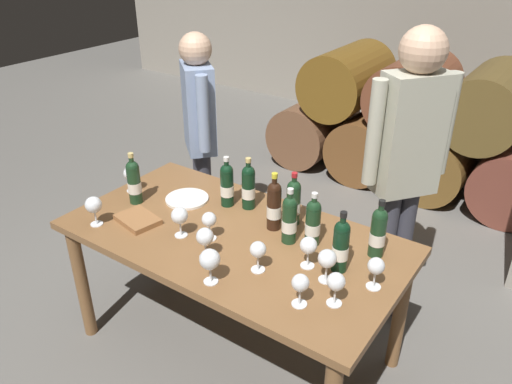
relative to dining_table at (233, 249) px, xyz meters
name	(u,v)px	position (x,y,z in m)	size (l,w,h in m)	color
ground_plane	(236,347)	(0.00, 0.00, -0.67)	(14.00, 14.00, 0.00)	#66635E
cellar_back_wall	(475,2)	(0.00, 4.20, 0.73)	(10.00, 0.24, 2.80)	gray
barrel_stack	(409,125)	(0.00, 2.60, -0.13)	(2.49, 0.90, 1.15)	brown
dining_table	(233,249)	(0.00, 0.00, 0.00)	(1.70, 0.90, 0.76)	brown
wine_bottle_0	(274,205)	(0.13, 0.17, 0.22)	(0.07, 0.07, 0.31)	black
wine_bottle_1	(293,202)	(0.19, 0.26, 0.22)	(0.07, 0.07, 0.29)	#19381E
wine_bottle_2	(341,245)	(0.56, 0.04, 0.22)	(0.07, 0.07, 0.30)	black
wine_bottle_3	(378,232)	(0.65, 0.24, 0.22)	(0.07, 0.07, 0.29)	#19381E
wine_bottle_4	(227,184)	(-0.20, 0.22, 0.22)	(0.07, 0.07, 0.29)	black
wine_bottle_5	(313,222)	(0.36, 0.15, 0.21)	(0.07, 0.07, 0.28)	#19381E
wine_bottle_6	(248,186)	(-0.09, 0.26, 0.22)	(0.07, 0.07, 0.29)	black
wine_bottle_7	(134,181)	(-0.64, -0.04, 0.22)	(0.07, 0.07, 0.29)	#19381E
wine_bottle_8	(289,219)	(0.26, 0.11, 0.22)	(0.07, 0.07, 0.29)	#19381E
wine_glass_0	(258,251)	(0.27, -0.17, 0.20)	(0.07, 0.07, 0.15)	white
wine_glass_1	(180,216)	(-0.20, -0.16, 0.20)	(0.08, 0.08, 0.16)	white
wine_glass_2	(210,260)	(0.15, -0.35, 0.21)	(0.09, 0.09, 0.16)	white
wine_glass_3	(327,259)	(0.55, -0.06, 0.20)	(0.08, 0.08, 0.16)	white
wine_glass_4	(308,246)	(0.43, -0.02, 0.20)	(0.08, 0.08, 0.15)	white
wine_glass_5	(205,237)	(0.02, -0.23, 0.20)	(0.08, 0.08, 0.16)	white
wine_glass_6	(94,205)	(-0.63, -0.33, 0.20)	(0.09, 0.09, 0.16)	white
wine_glass_7	(376,267)	(0.74, 0.01, 0.20)	(0.07, 0.07, 0.15)	white
wine_glass_8	(209,220)	(-0.07, -0.10, 0.20)	(0.07, 0.07, 0.15)	white
wine_glass_9	(300,284)	(0.54, -0.26, 0.20)	(0.07, 0.07, 0.15)	white
wine_glass_10	(336,283)	(0.65, -0.18, 0.20)	(0.08, 0.08, 0.15)	white
wine_glass_11	(130,174)	(-0.75, 0.03, 0.20)	(0.08, 0.08, 0.15)	white
tasting_notebook	(138,219)	(-0.48, -0.19, 0.11)	(0.22, 0.16, 0.03)	#936038
serving_plate	(187,199)	(-0.42, 0.13, 0.10)	(0.24, 0.24, 0.01)	white
sommelier_presenting	(407,158)	(0.57, 0.75, 0.37)	(0.34, 0.41, 1.72)	#383842
taster_seated_left	(200,127)	(-0.82, 0.72, 0.25)	(0.39, 0.35, 1.54)	#383842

